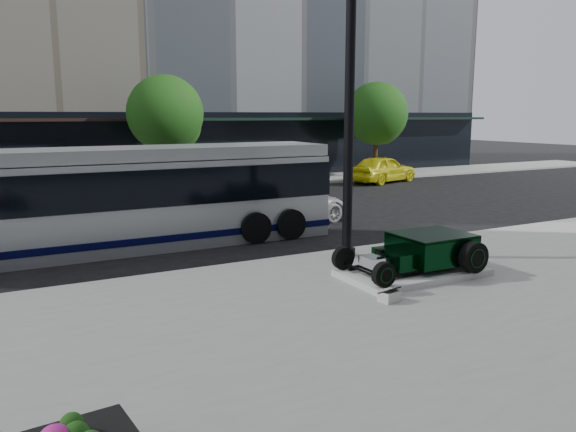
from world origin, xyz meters
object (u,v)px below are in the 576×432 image
hot_rod (424,250)px  transit_bus (131,197)px  yellow_taxi (383,169)px  white_sedan (284,204)px  lamppost (349,107)px

hot_rod → transit_bus: transit_bus is taller
yellow_taxi → hot_rod: bearing=129.6°
hot_rod → yellow_taxi: yellow_taxi is taller
white_sedan → transit_bus: bearing=91.8°
white_sedan → hot_rod: bearing=169.8°
transit_bus → white_sedan: 5.70m
yellow_taxi → transit_bus: bearing=104.1°
hot_rod → lamppost: (-0.66, 2.29, 3.35)m
hot_rod → yellow_taxi: bearing=55.4°
hot_rod → lamppost: lamppost is taller
hot_rod → transit_bus: (-5.35, 6.57, 0.79)m
hot_rod → yellow_taxi: (11.02, 15.98, 0.08)m
lamppost → yellow_taxi: bearing=49.5°
hot_rod → white_sedan: bearing=88.5°
white_sedan → yellow_taxi: bearing=-60.8°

